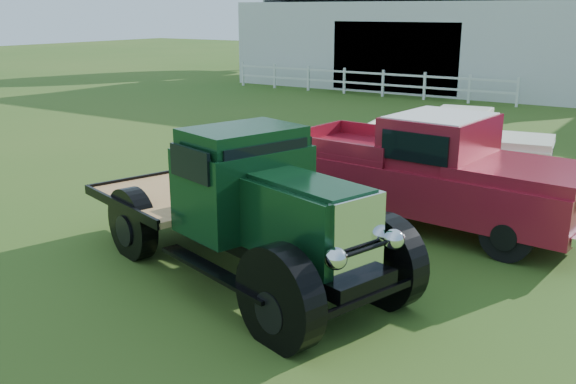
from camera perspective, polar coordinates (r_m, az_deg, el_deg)
The scene contains 6 objects.
ground at distance 9.73m, azimuth -4.92°, elevation -7.41°, with size 120.00×120.00×0.00m, color #2C5418.
shed_left at distance 35.31m, azimuth 12.87°, elevation 13.85°, with size 18.80×10.20×5.60m, color silver, non-canonical shape.
fence_rail at distance 30.37m, azimuth 6.71°, elevation 9.69°, with size 14.20×0.16×1.20m, color white, non-canonical shape.
vintage_flatbed at distance 9.40m, azimuth -4.34°, elevation -0.92°, with size 5.68×2.25×2.25m, color black, non-canonical shape.
red_pickup at distance 11.96m, azimuth 12.68°, elevation 1.96°, with size 5.69×2.19×2.07m, color maroon, non-canonical shape.
white_pickup at distance 15.51m, azimuth 14.77°, elevation 4.08°, with size 4.35×1.69×1.60m, color white, non-canonical shape.
Camera 1 is at (5.59, -6.97, 3.84)m, focal length 40.00 mm.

